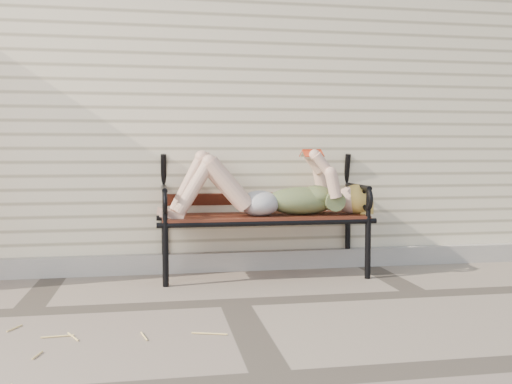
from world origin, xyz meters
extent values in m
plane|color=gray|center=(0.00, 0.00, 0.00)|extent=(80.00, 80.00, 0.00)
cube|color=beige|center=(0.00, 3.00, 1.50)|extent=(8.00, 4.00, 3.00)
cube|color=#AFA79E|center=(0.00, 0.97, 0.07)|extent=(8.00, 0.10, 0.15)
cylinder|color=black|center=(-0.42, 0.50, 0.23)|extent=(0.04, 0.04, 0.46)
cylinder|color=black|center=(-0.42, 0.96, 0.23)|extent=(0.04, 0.04, 0.46)
cylinder|color=black|center=(1.08, 0.50, 0.23)|extent=(0.04, 0.04, 0.46)
cylinder|color=black|center=(1.08, 0.96, 0.23)|extent=(0.04, 0.04, 0.46)
cube|color=#511E14|center=(0.33, 0.73, 0.46)|extent=(1.54, 0.50, 0.03)
cylinder|color=black|center=(0.33, 0.50, 0.44)|extent=(1.62, 0.04, 0.04)
cylinder|color=black|center=(0.33, 0.96, 0.44)|extent=(1.62, 0.04, 0.04)
torus|color=black|center=(0.33, 1.07, 0.96)|extent=(0.28, 0.04, 0.28)
ellipsoid|color=#0A3D46|center=(0.61, 0.70, 0.58)|extent=(0.55, 0.31, 0.21)
ellipsoid|color=#0A3D46|center=(0.74, 0.70, 0.61)|extent=(0.26, 0.30, 0.16)
ellipsoid|color=#B4B3B9|center=(0.29, 0.70, 0.56)|extent=(0.30, 0.34, 0.19)
sphere|color=#DAA792|center=(1.01, 0.70, 0.58)|extent=(0.22, 0.22, 0.22)
ellipsoid|color=gold|center=(1.06, 0.70, 0.58)|extent=(0.25, 0.26, 0.23)
cube|color=red|center=(0.69, 0.70, 0.96)|extent=(0.14, 0.02, 0.02)
cube|color=beige|center=(0.69, 0.66, 0.93)|extent=(0.14, 0.09, 0.05)
cube|color=beige|center=(0.69, 0.74, 0.93)|extent=(0.14, 0.09, 0.05)
cube|color=red|center=(0.69, 0.66, 0.94)|extent=(0.15, 0.09, 0.05)
cube|color=red|center=(0.69, 0.75, 0.94)|extent=(0.15, 0.09, 0.05)
cylinder|color=#EAC972|center=(-0.57, -0.93, 0.01)|extent=(0.04, 0.13, 0.01)
cylinder|color=#EAC972|center=(-1.00, -0.51, 0.01)|extent=(0.10, 0.03, 0.01)
cylinder|color=#EAC972|center=(-1.06, -0.69, 0.01)|extent=(0.15, 0.06, 0.01)
cylinder|color=#EAC972|center=(-0.79, -0.92, 0.01)|extent=(0.01, 0.11, 0.01)
cylinder|color=#EAC972|center=(-0.60, -0.83, 0.01)|extent=(0.13, 0.04, 0.01)
cylinder|color=#EAC972|center=(-0.95, -0.42, 0.01)|extent=(0.04, 0.12, 0.01)
cylinder|color=#EAC972|center=(-0.75, -0.25, 0.01)|extent=(0.04, 0.15, 0.01)
camera|label=1|loc=(-0.48, -3.51, 0.95)|focal=40.00mm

